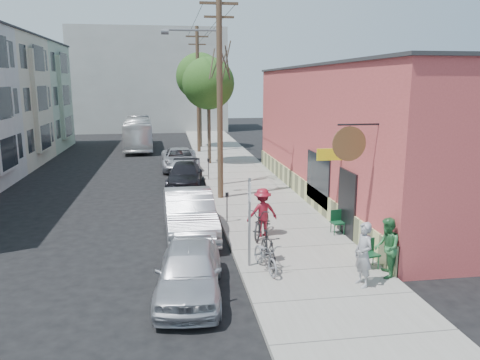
{
  "coord_description": "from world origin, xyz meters",
  "views": [
    {
      "loc": [
        -0.03,
        -17.05,
        5.78
      ],
      "look_at": [
        3.07,
        3.19,
        1.5
      ],
      "focal_mm": 35.0,
      "sensor_mm": 36.0,
      "label": 1
    }
  ],
  "objects": [
    {
      "name": "cyclist_bike",
      "position": [
        3.33,
        -0.63,
        0.71
      ],
      "size": [
        1.55,
        2.25,
        1.12
      ],
      "primitive_type": "imported",
      "rotation": [
        0.0,
        0.0,
        -0.42
      ],
      "color": "black",
      "rests_on": "sidewalk"
    },
    {
      "name": "parking_meter_near",
      "position": [
        2.25,
        1.31,
        0.98
      ],
      "size": [
        0.14,
        0.14,
        1.24
      ],
      "color": "slate",
      "rests_on": "sidewalk"
    },
    {
      "name": "cyclist",
      "position": [
        3.33,
        -0.63,
        1.06
      ],
      "size": [
        1.26,
        0.85,
        1.81
      ],
      "primitive_type": "imported",
      "rotation": [
        0.0,
        0.0,
        3.3
      ],
      "color": "maroon",
      "rests_on": "sidewalk"
    },
    {
      "name": "utility_pole_far",
      "position": [
        2.45,
        21.57,
        5.34
      ],
      "size": [
        1.8,
        0.28,
        10.0
      ],
      "color": "#503A28",
      "rests_on": "sidewalk"
    },
    {
      "name": "patron_green",
      "position": [
        6.2,
        -4.86,
        1.04
      ],
      "size": [
        0.93,
        1.05,
        1.78
      ],
      "primitive_type": "imported",
      "rotation": [
        0.0,
        0.0,
        -1.92
      ],
      "color": "#2D723C",
      "rests_on": "sidewalk"
    },
    {
      "name": "utility_pole_near",
      "position": [
        2.39,
        5.53,
        5.41
      ],
      "size": [
        3.57,
        0.28,
        10.0
      ],
      "color": "#503A28",
      "rests_on": "sidewalk"
    },
    {
      "name": "tree_bare",
      "position": [
        2.8,
        8.61,
        3.22
      ],
      "size": [
        0.24,
        0.24,
        6.15
      ],
      "color": "#44392C",
      "rests_on": "sidewalk"
    },
    {
      "name": "car_3",
      "position": [
        0.67,
        14.28,
        0.72
      ],
      "size": [
        2.52,
        5.26,
        1.45
      ],
      "primitive_type": "imported",
      "rotation": [
        0.0,
        0.0,
        0.02
      ],
      "color": "#ADAEB5",
      "rests_on": "ground"
    },
    {
      "name": "parked_bike_b",
      "position": [
        2.78,
        -3.88,
        0.61
      ],
      "size": [
        0.92,
        1.83,
        0.92
      ],
      "primitive_type": "imported",
      "rotation": [
        0.0,
        0.0,
        0.18
      ],
      "color": "slate",
      "rests_on": "sidewalk"
    },
    {
      "name": "sign_post",
      "position": [
        2.35,
        -3.44,
        1.83
      ],
      "size": [
        0.07,
        0.45,
        2.8
      ],
      "color": "slate",
      "rests_on": "sidewalk"
    },
    {
      "name": "car_1",
      "position": [
        0.67,
        0.34,
        0.85
      ],
      "size": [
        2.01,
        5.24,
        1.71
      ],
      "primitive_type": "imported",
      "rotation": [
        0.0,
        0.0,
        0.04
      ],
      "color": "#A5A6AD",
      "rests_on": "ground"
    },
    {
      "name": "parked_bike_a",
      "position": [
        2.94,
        -3.5,
        0.68
      ],
      "size": [
        0.57,
        1.79,
        1.06
      ],
      "primitive_type": "imported",
      "rotation": [
        0.0,
        0.0,
        0.04
      ],
      "color": "black",
      "rests_on": "sidewalk"
    },
    {
      "name": "ground",
      "position": [
        0.0,
        0.0,
        0.0
      ],
      "size": [
        120.0,
        120.0,
        0.0
      ],
      "primitive_type": "plane",
      "color": "black"
    },
    {
      "name": "sidewalk",
      "position": [
        4.25,
        11.0,
        0.07
      ],
      "size": [
        4.5,
        58.0,
        0.15
      ],
      "primitive_type": "cube",
      "color": "gray",
      "rests_on": "ground"
    },
    {
      "name": "patron_grey",
      "position": [
        5.25,
        -5.37,
        1.08
      ],
      "size": [
        0.55,
        0.74,
        1.85
      ],
      "primitive_type": "imported",
      "rotation": [
        0.0,
        0.0,
        -1.4
      ],
      "color": "gray",
      "rests_on": "sidewalk"
    },
    {
      "name": "patio_chair_a",
      "position": [
        6.2,
        -0.83,
        0.59
      ],
      "size": [
        0.57,
        0.57,
        0.88
      ],
      "primitive_type": null,
      "rotation": [
        0.0,
        0.0,
        0.16
      ],
      "color": "#124125",
      "rests_on": "sidewalk"
    },
    {
      "name": "patio_chair_b",
      "position": [
        6.01,
        -4.18,
        0.59
      ],
      "size": [
        0.6,
        0.6,
        0.88
      ],
      "primitive_type": null,
      "rotation": [
        0.0,
        0.0,
        0.24
      ],
      "color": "#124125",
      "rests_on": "sidewalk"
    },
    {
      "name": "end_cap_building",
      "position": [
        -2.0,
        42.0,
        6.0
      ],
      "size": [
        18.0,
        8.0,
        12.0
      ],
      "primitive_type": "cube",
      "color": "#ABABA6",
      "rests_on": "ground"
    },
    {
      "name": "car_0",
      "position": [
        0.42,
        -4.97,
        0.74
      ],
      "size": [
        2.16,
        4.47,
        1.47
      ],
      "primitive_type": "imported",
      "rotation": [
        0.0,
        0.0,
        -0.1
      ],
      "color": "#B3B4BB",
      "rests_on": "ground"
    },
    {
      "name": "car_2",
      "position": [
        0.8,
        8.89,
        0.67
      ],
      "size": [
        2.31,
        4.76,
        1.33
      ],
      "primitive_type": "imported",
      "rotation": [
        0.0,
        0.0,
        -0.1
      ],
      "color": "black",
      "rests_on": "ground"
    },
    {
      "name": "tree_leafy_far",
      "position": [
        2.8,
        24.53,
        6.27
      ],
      "size": [
        4.09,
        4.09,
        8.18
      ],
      "color": "#44392C",
      "rests_on": "sidewalk"
    },
    {
      "name": "cafe_building",
      "position": [
        8.99,
        4.99,
        3.3
      ],
      "size": [
        6.6,
        20.2,
        6.61
      ],
      "color": "#BB4546",
      "rests_on": "ground"
    },
    {
      "name": "bus",
      "position": [
        -2.7,
        25.3,
        1.38
      ],
      "size": [
        2.82,
        10.03,
        2.77
      ],
      "primitive_type": "imported",
      "rotation": [
        0.0,
        0.0,
        0.05
      ],
      "color": "white",
      "rests_on": "ground"
    },
    {
      "name": "tree_leafy_mid",
      "position": [
        2.8,
        15.73,
        5.71
      ],
      "size": [
        3.6,
        3.6,
        7.37
      ],
      "color": "#44392C",
      "rests_on": "sidewalk"
    },
    {
      "name": "parking_meter_far",
      "position": [
        2.25,
        10.11,
        0.98
      ],
      "size": [
        0.14,
        0.14,
        1.24
      ],
      "color": "slate",
      "rests_on": "sidewalk"
    }
  ]
}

